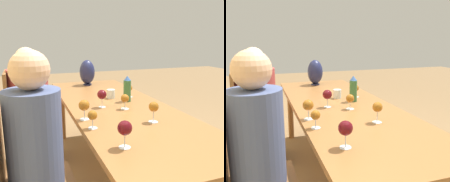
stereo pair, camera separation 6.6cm
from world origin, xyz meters
The scene contains 16 objects.
ground_plane centered at (0.00, 0.00, 0.00)m, with size 14.00×14.00×0.00m, color olive.
dining_table centered at (0.00, 0.00, 0.65)m, with size 2.47×0.85×0.72m.
water_bottle centered at (0.09, -0.14, 0.84)m, with size 0.07×0.07×0.24m.
water_tumbler centered at (0.26, -0.03, 0.77)m, with size 0.08×0.08×0.09m.
vase centered at (0.99, 0.02, 0.88)m, with size 0.19×0.19×0.31m.
wine_glass_0 centered at (-0.82, 0.27, 0.83)m, with size 0.08×0.08×0.16m.
wine_glass_1 centered at (-0.02, 0.15, 0.83)m, with size 0.08×0.08×0.15m.
wine_glass_2 centered at (-0.28, 0.36, 0.83)m, with size 0.08×0.08×0.15m.
wine_glass_3 centered at (-0.14, -0.02, 0.81)m, with size 0.07×0.07×0.13m.
wine_glass_4 centered at (-0.50, -0.08, 0.83)m, with size 0.07×0.07×0.15m.
wine_glass_5 centered at (0.24, -0.22, 0.81)m, with size 0.07×0.07×0.13m.
wine_glass_6 centered at (-0.48, 0.35, 0.81)m, with size 0.06×0.06×0.12m.
chair_near centered at (-0.57, 0.81, 0.52)m, with size 0.44×0.44×0.99m.
chair_far centered at (0.57, 0.81, 0.52)m, with size 0.44×0.44×0.99m.
person_near centered at (-0.57, 0.72, 0.68)m, with size 0.33×0.33×1.26m.
person_far centered at (0.57, 0.71, 0.64)m, with size 0.39×0.39×1.22m.
Camera 1 is at (-1.99, 0.76, 1.33)m, focal length 40.00 mm.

